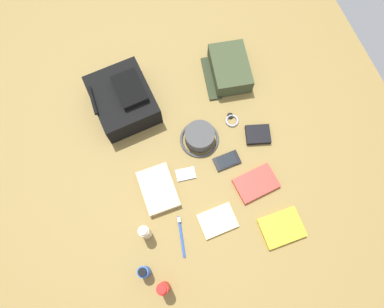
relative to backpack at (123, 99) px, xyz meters
name	(u,v)px	position (x,y,z in m)	size (l,w,h in m)	color
ground_plane	(192,158)	(-0.34, -0.21, -0.08)	(2.64, 2.02, 0.02)	olive
backpack	(123,99)	(0.00, 0.00, 0.00)	(0.33, 0.29, 0.15)	black
toiletry_pouch	(229,69)	(0.01, -0.52, -0.02)	(0.27, 0.24, 0.09)	#384228
bucket_hat	(200,137)	(-0.27, -0.27, -0.03)	(0.18, 0.18, 0.07)	#444444
sunscreen_spray	(163,288)	(-0.83, 0.07, 0.01)	(0.04, 0.04, 0.16)	red
deodorant_spray	(144,272)	(-0.75, 0.12, -0.01)	(0.04, 0.04, 0.11)	blue
lotion_bottle	(145,232)	(-0.60, 0.07, 0.00)	(0.04, 0.04, 0.14)	beige
paperback_novel	(282,228)	(-0.76, -0.47, -0.06)	(0.13, 0.17, 0.02)	yellow
travel_guidebook	(256,183)	(-0.55, -0.44, -0.06)	(0.14, 0.19, 0.02)	red
cell_phone	(227,161)	(-0.41, -0.36, -0.06)	(0.07, 0.12, 0.01)	black
media_player	(186,174)	(-0.41, -0.16, -0.06)	(0.06, 0.09, 0.01)	#B7B7BC
wristwatch	(232,120)	(-0.23, -0.45, -0.06)	(0.07, 0.06, 0.01)	#99999E
toothbrush	(181,234)	(-0.65, -0.06, -0.06)	(0.17, 0.04, 0.02)	blue
wallet	(258,134)	(-0.34, -0.53, -0.05)	(0.09, 0.11, 0.02)	black
notepad	(218,221)	(-0.65, -0.22, -0.06)	(0.11, 0.15, 0.02)	beige
folded_towel	(158,189)	(-0.44, -0.03, -0.05)	(0.20, 0.14, 0.04)	#C6B289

